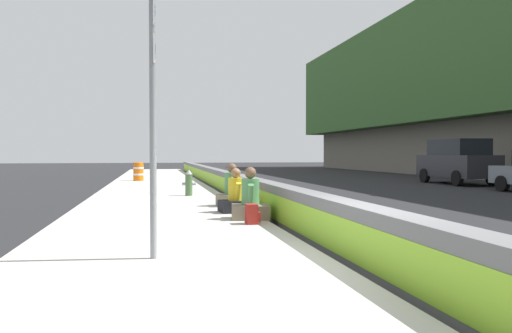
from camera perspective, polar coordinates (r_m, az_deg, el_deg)
The scene contains 11 objects.
ground_plane at distance 7.08m, azimuth 12.39°, elevation -11.25°, with size 160.00×160.00×0.00m, color #232326.
sidewalk_strip at distance 6.48m, azimuth -10.04°, elevation -11.80°, with size 80.00×4.40×0.14m, color #B5B2A8.
jersey_barrier at distance 6.99m, azimuth 12.38°, elevation -7.86°, with size 76.00×0.45×0.85m.
route_sign_post at distance 6.90m, azimuth -11.62°, elevation 6.90°, with size 0.44×0.09×3.60m.
fire_hydrant at distance 16.98m, azimuth -7.65°, elevation -1.80°, with size 0.26×0.46×0.88m.
seated_person_foreground at distance 10.89m, azimuth -0.64°, elevation -4.13°, with size 0.80×0.90×1.13m.
seated_person_middle at distance 12.13m, azimuth -2.31°, elevation -3.64°, with size 0.72×0.82×1.07m.
seated_person_rear at distance 13.61m, azimuth -2.75°, elevation -2.97°, with size 0.74×0.84×1.15m.
backpack at distance 10.12m, azimuth -0.46°, elevation -5.45°, with size 0.32×0.28×0.40m.
construction_barrel at distance 26.81m, azimuth -13.23°, elevation -0.56°, with size 0.54×0.54×0.95m.
parked_car_fourth at distance 27.38m, azimuth 21.91°, elevation 0.59°, with size 4.86×2.18×2.28m.
Camera 1 is at (-6.30, 2.81, 1.56)m, focal length 35.16 mm.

